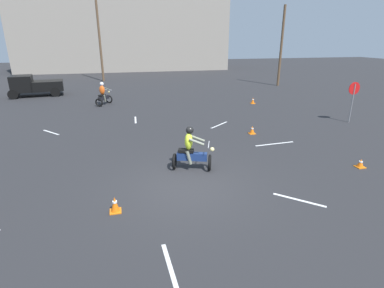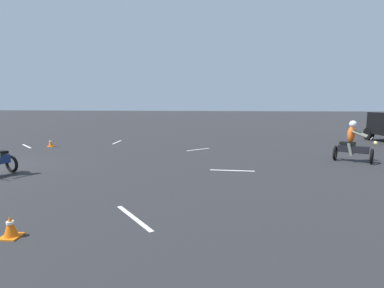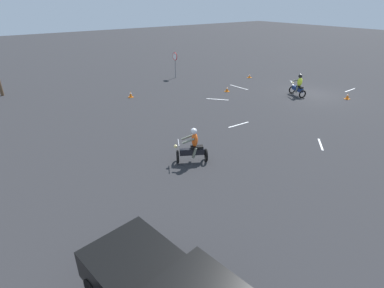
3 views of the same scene
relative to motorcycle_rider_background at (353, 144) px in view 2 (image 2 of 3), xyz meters
The scene contains 8 objects.
motorcycle_rider_background is the anchor object (origin of this frame).
traffic_cone_near_right 11.77m from the motorcycle_rider_background, 50.02° to the right, with size 0.32×0.32×0.41m.
traffic_cone_mid_center 14.49m from the motorcycle_rider_background, 100.52° to the right, with size 0.32×0.32×0.42m.
lane_stripe_ne 9.60m from the motorcycle_rider_background, 47.54° to the right, with size 0.10×1.66×0.01m, color silver.
lane_stripe_n 5.26m from the motorcycle_rider_background, 67.93° to the right, with size 0.10×1.56×0.01m, color silver.
lane_stripe_nw 6.84m from the motorcycle_rider_background, 111.06° to the right, with size 0.10×1.40×0.01m, color silver.
lane_stripe_w 12.24m from the motorcycle_rider_background, 112.22° to the right, with size 0.10×1.57×0.01m, color silver.
lane_stripe_sw 15.88m from the motorcycle_rider_background, 99.76° to the right, with size 0.10×1.77×0.01m, color silver.
Camera 2 is at (9.22, 8.56, 2.45)m, focal length 28.00 mm.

